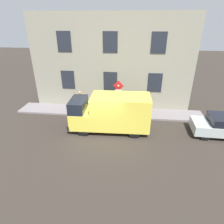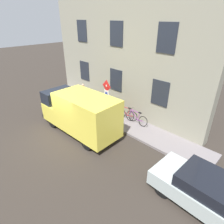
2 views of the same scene
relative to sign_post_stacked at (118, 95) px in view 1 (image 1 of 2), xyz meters
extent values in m
plane|color=#332C26|center=(-2.72, 0.79, -1.82)|extent=(80.00, 80.00, 0.00)
cube|color=gray|center=(0.73, 0.79, -1.75)|extent=(1.87, 14.87, 0.14)
cube|color=gray|center=(2.02, 0.79, 1.91)|extent=(0.70, 12.87, 7.47)
cube|color=#232833|center=(1.65, -2.74, 0.56)|extent=(0.06, 1.10, 1.50)
cube|color=#232833|center=(1.65, 0.79, 0.56)|extent=(0.06, 1.10, 1.50)
cube|color=#232833|center=(1.65, 4.33, 0.56)|extent=(0.06, 1.10, 1.50)
cube|color=#232833|center=(1.65, -2.74, 3.55)|extent=(0.06, 1.10, 1.50)
cube|color=#232833|center=(1.65, 0.79, 3.55)|extent=(0.06, 1.10, 1.50)
cube|color=#232833|center=(1.65, 4.33, 3.55)|extent=(0.06, 1.10, 1.50)
cylinder|color=#474C47|center=(0.05, 0.00, -0.35)|extent=(0.09, 0.09, 2.66)
pyramid|color=silver|center=(-0.03, 0.00, 0.73)|extent=(0.08, 0.50, 0.50)
pyramid|color=red|center=(-0.03, 0.00, 0.73)|extent=(0.07, 0.56, 0.56)
cube|color=white|center=(-0.01, 0.00, 0.18)|extent=(0.08, 0.44, 0.56)
cylinder|color=#1933B2|center=(-0.04, 0.00, 0.24)|extent=(0.03, 0.24, 0.24)
pyramid|color=silver|center=(-0.03, 0.00, -0.37)|extent=(0.08, 0.50, 0.50)
pyramid|color=red|center=(-0.03, 0.00, -0.37)|extent=(0.07, 0.56, 0.56)
cube|color=#EEDA4B|center=(-1.88, -0.31, -0.41)|extent=(2.14, 3.87, 2.18)
cube|color=#EEDA4B|center=(-1.97, 2.29, -0.95)|extent=(2.05, 1.47, 1.10)
cube|color=black|center=(-1.98, 2.50, -0.05)|extent=(1.95, 1.05, 0.84)
cube|color=black|center=(-2.00, 3.04, -1.32)|extent=(2.00, 0.23, 0.28)
cylinder|color=black|center=(-2.84, 2.02, -1.44)|extent=(0.25, 0.77, 0.76)
cylinder|color=black|center=(-1.08, 2.09, -1.44)|extent=(0.25, 0.77, 0.76)
cylinder|color=black|center=(-2.72, -1.30, -1.44)|extent=(0.25, 0.77, 0.76)
cylinder|color=black|center=(-0.96, -1.24, -1.44)|extent=(0.25, 0.77, 0.76)
cube|color=#B1BEBB|center=(-1.75, -7.06, -1.24)|extent=(1.85, 4.04, 0.64)
cylinder|color=black|center=(-2.49, -5.72, -1.52)|extent=(0.20, 0.60, 0.60)
cylinder|color=black|center=(-0.94, -5.76, -1.52)|extent=(0.20, 0.60, 0.60)
torus|color=black|center=(1.11, -1.05, -1.35)|extent=(0.17, 0.66, 0.66)
torus|color=black|center=(1.13, -2.10, -1.35)|extent=(0.17, 0.66, 0.66)
cylinder|color=purple|center=(1.12, -1.38, -1.15)|extent=(0.04, 0.60, 0.60)
cylinder|color=purple|center=(1.12, -1.46, -0.88)|extent=(0.04, 0.73, 0.07)
cylinder|color=purple|center=(1.12, -1.75, -1.17)|extent=(0.04, 0.19, 0.55)
cylinder|color=purple|center=(1.12, -1.88, -1.40)|extent=(0.04, 0.43, 0.12)
cylinder|color=purple|center=(1.11, -1.07, -1.11)|extent=(0.04, 0.09, 0.50)
cube|color=black|center=(1.12, -1.82, -0.85)|extent=(0.08, 0.20, 0.06)
cylinder|color=#262626|center=(1.12, -1.10, -0.81)|extent=(0.46, 0.03, 0.03)
torus|color=black|center=(1.05, -0.18, -1.35)|extent=(0.23, 0.67, 0.66)
torus|color=black|center=(1.19, -1.22, -1.35)|extent=(0.23, 0.67, 0.66)
cylinder|color=red|center=(1.09, -0.52, -1.15)|extent=(0.12, 0.60, 0.60)
cylinder|color=red|center=(1.10, -0.59, -0.88)|extent=(0.14, 0.72, 0.07)
cylinder|color=red|center=(1.14, -0.88, -1.17)|extent=(0.06, 0.19, 0.55)
cylinder|color=red|center=(1.16, -1.01, -1.40)|extent=(0.10, 0.43, 0.12)
cylinder|color=red|center=(1.05, -0.21, -1.11)|extent=(0.05, 0.09, 0.50)
cube|color=black|center=(1.16, -0.95, -0.85)|extent=(0.11, 0.21, 0.06)
cylinder|color=#262626|center=(1.05, -0.23, -0.81)|extent=(0.46, 0.10, 0.03)
torus|color=black|center=(1.15, 0.69, -1.35)|extent=(0.16, 0.67, 0.66)
torus|color=black|center=(1.09, -0.36, -1.35)|extent=(0.16, 0.67, 0.66)
cylinder|color=orange|center=(1.13, 0.35, -1.15)|extent=(0.08, 0.60, 0.60)
cylinder|color=orange|center=(1.13, 0.28, -0.88)|extent=(0.08, 0.73, 0.07)
cylinder|color=orange|center=(1.11, -0.01, -1.17)|extent=(0.05, 0.19, 0.55)
cylinder|color=orange|center=(1.10, -0.14, -1.40)|extent=(0.06, 0.43, 0.12)
cylinder|color=orange|center=(1.15, 0.67, -1.11)|extent=(0.04, 0.09, 0.50)
cube|color=black|center=(1.10, -0.08, -0.85)|extent=(0.09, 0.20, 0.06)
cylinder|color=#262626|center=(1.15, 0.64, -0.81)|extent=(0.46, 0.06, 0.03)
cylinder|color=#262B47|center=(0.50, 3.15, -1.26)|extent=(0.16, 0.16, 0.85)
cylinder|color=#262B47|center=(0.42, 2.99, -1.26)|extent=(0.16, 0.16, 0.85)
cube|color=orange|center=(0.46, 3.07, -0.52)|extent=(0.41, 0.47, 0.62)
sphere|color=tan|center=(0.46, 3.07, -0.07)|extent=(0.22, 0.22, 0.22)
cylinder|color=#2D5133|center=(0.15, 1.78, -1.23)|extent=(0.44, 0.44, 0.90)
camera|label=1|loc=(-13.22, -1.07, 5.08)|focal=30.65mm
camera|label=2|loc=(-7.55, -8.00, 4.55)|focal=30.32mm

